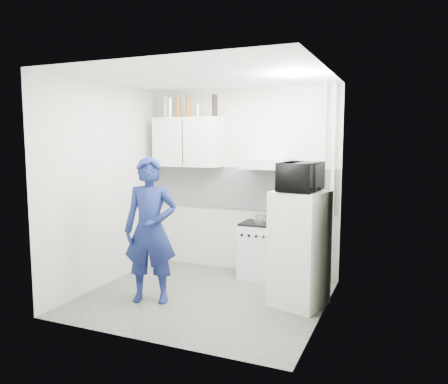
% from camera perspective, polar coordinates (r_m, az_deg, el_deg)
% --- Properties ---
extents(floor, '(2.80, 2.80, 0.00)m').
position_cam_1_polar(floor, '(5.40, -2.67, -13.59)').
color(floor, '#525248').
rests_on(floor, ground).
extents(ceiling, '(2.80, 2.80, 0.00)m').
position_cam_1_polar(ceiling, '(5.11, -2.83, 14.90)').
color(ceiling, white).
rests_on(ceiling, wall_back).
extents(wall_back, '(2.80, 0.00, 2.80)m').
position_cam_1_polar(wall_back, '(6.24, 2.24, 1.47)').
color(wall_back, beige).
rests_on(wall_back, floor).
extents(wall_left, '(0.00, 2.60, 2.60)m').
position_cam_1_polar(wall_left, '(5.83, -15.24, 0.86)').
color(wall_left, beige).
rests_on(wall_left, floor).
extents(wall_right, '(0.00, 2.60, 2.60)m').
position_cam_1_polar(wall_right, '(4.66, 12.96, -0.51)').
color(wall_right, beige).
rests_on(wall_right, floor).
extents(person, '(0.71, 0.57, 1.69)m').
position_cam_1_polar(person, '(5.13, -9.58, -4.92)').
color(person, navy).
rests_on(person, floor).
extents(stove, '(0.46, 0.46, 0.74)m').
position_cam_1_polar(stove, '(6.05, 4.48, -7.67)').
color(stove, silver).
rests_on(stove, floor).
extents(fridge, '(0.66, 0.66, 1.31)m').
position_cam_1_polar(fridge, '(5.05, 9.81, -7.32)').
color(fridge, white).
rests_on(fridge, floor).
extents(stove_top, '(0.44, 0.44, 0.03)m').
position_cam_1_polar(stove_top, '(5.96, 4.51, -4.10)').
color(stove_top, black).
rests_on(stove_top, stove).
extents(saucepan, '(0.16, 0.16, 0.09)m').
position_cam_1_polar(saucepan, '(5.98, 4.74, -3.51)').
color(saucepan, silver).
rests_on(saucepan, stove_top).
extents(microwave, '(0.61, 0.43, 0.32)m').
position_cam_1_polar(microwave, '(4.91, 10.00, 1.97)').
color(microwave, black).
rests_on(microwave, fridge).
extents(bottle_a, '(0.07, 0.07, 0.30)m').
position_cam_1_polar(bottle_a, '(6.55, -7.62, 10.87)').
color(bottle_a, '#B2B7BC').
rests_on(bottle_a, upper_cabinet).
extents(bottle_b, '(0.07, 0.07, 0.29)m').
position_cam_1_polar(bottle_b, '(6.52, -7.08, 10.84)').
color(bottle_b, silver).
rests_on(bottle_b, upper_cabinet).
extents(bottle_c, '(0.07, 0.07, 0.28)m').
position_cam_1_polar(bottle_c, '(6.45, -6.08, 10.88)').
color(bottle_c, brown).
rests_on(bottle_c, upper_cabinet).
extents(bottle_d, '(0.07, 0.07, 0.31)m').
position_cam_1_polar(bottle_d, '(6.37, -4.68, 11.06)').
color(bottle_d, brown).
rests_on(bottle_d, upper_cabinet).
extents(canister_a, '(0.07, 0.07, 0.17)m').
position_cam_1_polar(canister_a, '(6.30, -3.47, 10.50)').
color(canister_a, silver).
rests_on(canister_a, upper_cabinet).
extents(bottle_e, '(0.08, 0.08, 0.31)m').
position_cam_1_polar(bottle_e, '(6.19, -1.23, 11.19)').
color(bottle_e, black).
rests_on(bottle_e, upper_cabinet).
extents(upper_cabinet, '(1.00, 0.35, 0.70)m').
position_cam_1_polar(upper_cabinet, '(6.36, -4.68, 6.52)').
color(upper_cabinet, white).
rests_on(upper_cabinet, wall_back).
extents(range_hood, '(0.60, 0.50, 0.14)m').
position_cam_1_polar(range_hood, '(5.83, 5.53, 3.73)').
color(range_hood, silver).
rests_on(range_hood, wall_back).
extents(backsplash, '(2.74, 0.03, 0.60)m').
position_cam_1_polar(backsplash, '(6.23, 2.19, 0.54)').
color(backsplash, white).
rests_on(backsplash, wall_back).
extents(pipe_a, '(0.05, 0.05, 2.60)m').
position_cam_1_polar(pipe_a, '(5.83, 14.00, 0.89)').
color(pipe_a, silver).
rests_on(pipe_a, floor).
extents(pipe_b, '(0.04, 0.04, 2.60)m').
position_cam_1_polar(pipe_b, '(5.85, 12.84, 0.94)').
color(pipe_b, silver).
rests_on(pipe_b, floor).
extents(ceiling_spot_fixture, '(0.10, 0.10, 0.02)m').
position_cam_1_polar(ceiling_spot_fixture, '(4.95, 9.07, 14.74)').
color(ceiling_spot_fixture, white).
rests_on(ceiling_spot_fixture, ceiling).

